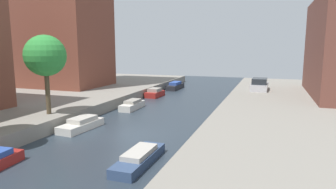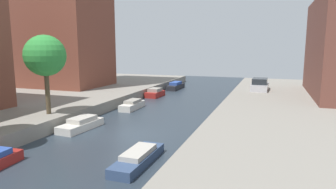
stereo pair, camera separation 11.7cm
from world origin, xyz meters
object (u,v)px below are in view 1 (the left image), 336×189
object	(u,v)px
parked_car	(260,85)
street_tree_3	(45,56)
moored_boat_left_4	(155,93)
moored_boat_right_2	(139,158)
moored_boat_left_3	(132,105)
moored_boat_left_2	(81,124)
moored_boat_left_5	(175,86)

from	to	relation	value
parked_car	street_tree_3	bearing A→B (deg)	-128.38
moored_boat_left_4	moored_boat_right_2	size ratio (longest dim) A/B	0.71
parked_car	moored_boat_right_2	size ratio (longest dim) A/B	1.00
moored_boat_left_3	moored_boat_right_2	distance (m)	13.80
moored_boat_left_2	moored_boat_left_3	bearing A→B (deg)	87.34
moored_boat_left_3	moored_boat_right_2	world-z (taller)	moored_boat_left_3
moored_boat_left_2	moored_boat_left_3	xyz separation A→B (m)	(0.36, 7.71, 0.01)
moored_boat_right_2	parked_car	bearing A→B (deg)	77.44
moored_boat_left_3	moored_boat_right_2	xyz separation A→B (m)	(6.38, -12.23, -0.06)
parked_car	moored_boat_left_3	world-z (taller)	parked_car
moored_boat_left_5	moored_boat_right_2	world-z (taller)	moored_boat_left_5
moored_boat_right_2	moored_boat_left_2	bearing A→B (deg)	146.12
moored_boat_left_2	moored_boat_left_4	world-z (taller)	moored_boat_left_4
street_tree_3	moored_boat_left_3	distance (m)	9.81
moored_boat_left_2	moored_boat_left_3	world-z (taller)	moored_boat_left_3
moored_boat_left_3	moored_boat_left_4	size ratio (longest dim) A/B	1.15
street_tree_3	moored_boat_left_3	bearing A→B (deg)	69.10
parked_car	moored_boat_left_4	bearing A→B (deg)	-166.36
street_tree_3	parked_car	world-z (taller)	street_tree_3
street_tree_3	moored_boat_left_2	world-z (taller)	street_tree_3
moored_boat_left_2	parked_car	bearing A→B (deg)	56.84
street_tree_3	moored_boat_left_5	size ratio (longest dim) A/B	1.29
parked_car	moored_boat_left_2	bearing A→B (deg)	-123.16
moored_boat_left_2	moored_boat_left_3	distance (m)	7.71
street_tree_3	moored_boat_left_2	xyz separation A→B (m)	(2.67, 0.22, -4.94)
street_tree_3	moored_boat_left_5	bearing A→B (deg)	82.84
moored_boat_left_4	moored_boat_right_2	distance (m)	20.82
parked_car	moored_boat_left_2	size ratio (longest dim) A/B	1.13
parked_car	moored_boat_left_5	world-z (taller)	parked_car
street_tree_3	moored_boat_left_3	xyz separation A→B (m)	(3.03, 7.92, -4.93)
parked_car	moored_boat_left_3	size ratio (longest dim) A/B	1.22
street_tree_3	parked_car	size ratio (longest dim) A/B	1.35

